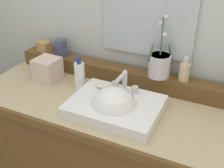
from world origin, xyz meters
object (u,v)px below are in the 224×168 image
(soap_bar, at_px, (102,86))
(tumbler_cup, at_px, (61,48))
(lotion_bottle, at_px, (80,75))
(tissue_box, at_px, (48,69))
(sink_basin, at_px, (114,108))
(potted_plant, at_px, (160,63))
(soap_dispenser, at_px, (184,71))
(trinket_box, at_px, (44,47))

(soap_bar, relative_size, tumbler_cup, 0.69)
(lotion_bottle, distance_m, tissue_box, 0.21)
(sink_basin, bearing_deg, lotion_bottle, 153.36)
(soap_bar, distance_m, lotion_bottle, 0.16)
(potted_plant, bearing_deg, soap_dispenser, 2.81)
(potted_plant, bearing_deg, soap_bar, -141.32)
(soap_bar, height_order, lotion_bottle, lotion_bottle)
(potted_plant, distance_m, lotion_bottle, 0.43)
(tumbler_cup, relative_size, trinket_box, 1.33)
(sink_basin, height_order, soap_dispenser, soap_dispenser)
(soap_bar, bearing_deg, potted_plant, 38.68)
(tumbler_cup, relative_size, tissue_box, 0.78)
(potted_plant, relative_size, tumbler_cup, 3.20)
(potted_plant, height_order, soap_dispenser, potted_plant)
(potted_plant, xyz_separation_m, trinket_box, (-0.75, 0.02, -0.04))
(soap_dispenser, xyz_separation_m, trinket_box, (-0.88, 0.01, -0.02))
(potted_plant, bearing_deg, sink_basin, -112.87)
(lotion_bottle, bearing_deg, tissue_box, 179.83)
(sink_basin, distance_m, soap_bar, 0.16)
(sink_basin, xyz_separation_m, trinket_box, (-0.63, 0.30, 0.09))
(soap_dispenser, height_order, lotion_bottle, soap_dispenser)
(trinket_box, xyz_separation_m, tissue_box, (0.14, -0.17, -0.05))
(potted_plant, bearing_deg, trinket_box, 178.80)
(soap_bar, xyz_separation_m, tissue_box, (-0.37, 0.04, -0.00))
(sink_basin, relative_size, tissue_box, 3.25)
(potted_plant, xyz_separation_m, soap_dispenser, (0.13, 0.01, -0.02))
(lotion_bottle, height_order, tissue_box, lotion_bottle)
(sink_basin, bearing_deg, soap_dispenser, 49.56)
(sink_basin, relative_size, potted_plant, 1.30)
(sink_basin, bearing_deg, tumbler_cup, 149.22)
(tumbler_cup, bearing_deg, trinket_box, 174.71)
(trinket_box, distance_m, tissue_box, 0.23)
(soap_bar, relative_size, potted_plant, 0.22)
(soap_bar, xyz_separation_m, potted_plant, (0.24, 0.19, 0.09))
(soap_bar, height_order, soap_dispenser, soap_dispenser)
(trinket_box, bearing_deg, soap_bar, -13.25)
(tumbler_cup, distance_m, lotion_bottle, 0.28)
(tissue_box, bearing_deg, trinket_box, 130.31)
(soap_bar, xyz_separation_m, lotion_bottle, (-0.15, 0.04, 0.01))
(tumbler_cup, height_order, tissue_box, tumbler_cup)
(soap_dispenser, height_order, tissue_box, soap_dispenser)
(tumbler_cup, xyz_separation_m, tissue_box, (0.01, -0.16, -0.07))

